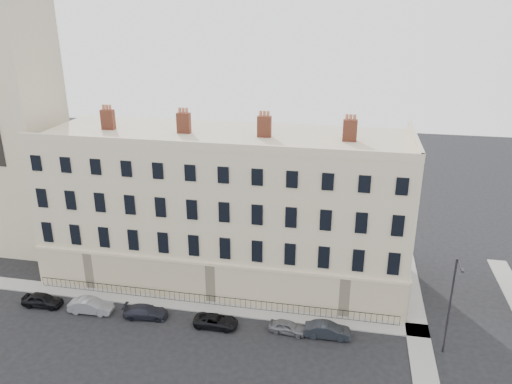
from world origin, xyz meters
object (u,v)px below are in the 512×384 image
car_a (42,300)px  car_d (216,321)px  car_f (328,330)px  car_b (91,306)px  car_c (146,312)px  car_e (288,327)px  streetlamp (451,303)px

car_a → car_d: 16.99m
car_a → car_f: (26.79, 0.51, -0.00)m
car_b → car_c: size_ratio=1.01×
car_c → car_f: car_f is taller
car_d → car_f: car_f is taller
car_c → car_f: (16.47, 0.34, 0.06)m
car_b → car_d: 11.98m
car_e → streetlamp: bearing=-84.9°
car_b → car_e: 18.34m
car_d → car_e: 6.36m
car_d → car_c: bearing=88.8°
car_c → car_b: bearing=85.9°
car_f → car_c: bearing=89.4°
car_b → car_d: (11.98, 0.13, -0.12)m
car_c → car_d: car_c is taller
car_c → car_d: size_ratio=1.03×
car_a → car_b: 5.02m
car_d → streetlamp: 19.73m
car_d → car_f: (9.79, 0.43, 0.10)m
car_b → car_d: car_b is taller
car_b → car_a: bearing=86.6°
car_e → car_d: bearing=99.2°
car_a → car_c: size_ratio=0.94×
car_c → car_e: size_ratio=1.23×
car_c → car_e: (13.02, 0.27, -0.03)m
car_f → streetlamp: bearing=-93.3°
car_a → car_e: bearing=-90.7°
car_e → streetlamp: (12.91, -0.19, 4.23)m
car_b → car_e: (18.33, 0.49, -0.11)m
car_c → car_e: bearing=-95.3°
car_c → car_f: size_ratio=1.03×
car_a → streetlamp: 36.49m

